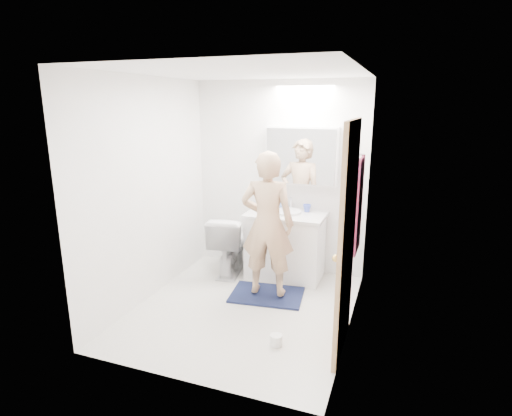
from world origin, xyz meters
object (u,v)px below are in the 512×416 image
at_px(toilet, 230,244).
at_px(soap_bottle_a, 265,200).
at_px(vanity_cabinet, 285,247).
at_px(soap_bottle_b, 280,202).
at_px(toothbrush_cup, 307,208).
at_px(toilet_paper_roll, 276,340).
at_px(person, 267,224).
at_px(medicine_cabinet, 302,156).

xyz_separation_m(toilet, soap_bottle_a, (0.38, 0.27, 0.54)).
distance_m(vanity_cabinet, soap_bottle_b, 0.57).
xyz_separation_m(toothbrush_cup, toilet_paper_roll, (0.13, -1.65, -0.82)).
height_order(person, toothbrush_cup, person).
relative_size(vanity_cabinet, person, 0.56).
bearing_deg(soap_bottle_a, vanity_cabinet, -24.79).
height_order(soap_bottle_a, toothbrush_cup, soap_bottle_a).
bearing_deg(person, toothbrush_cup, -115.77).
distance_m(vanity_cabinet, toothbrush_cup, 0.55).
relative_size(vanity_cabinet, soap_bottle_b, 4.94).
distance_m(medicine_cabinet, toilet, 1.43).
height_order(soap_bottle_b, toothbrush_cup, soap_bottle_b).
height_order(medicine_cabinet, soap_bottle_b, medicine_cabinet).
bearing_deg(medicine_cabinet, toothbrush_cup, -26.75).
height_order(person, soap_bottle_b, person).
bearing_deg(toilet_paper_roll, toothbrush_cup, 94.42).
relative_size(toilet, toilet_paper_roll, 6.95).
distance_m(toilet, toothbrush_cup, 1.08).
bearing_deg(toilet, toothbrush_cup, -172.37).
xyz_separation_m(toilet, toilet_paper_roll, (1.05, -1.38, -0.33)).
bearing_deg(medicine_cabinet, vanity_cabinet, -120.40).
distance_m(vanity_cabinet, toilet_paper_roll, 1.57).
distance_m(person, soap_bottle_a, 0.80).
xyz_separation_m(medicine_cabinet, soap_bottle_b, (-0.25, -0.03, -0.59)).
relative_size(soap_bottle_a, soap_bottle_b, 1.12).
bearing_deg(person, soap_bottle_b, -90.38).
height_order(medicine_cabinet, toilet_paper_roll, medicine_cabinet).
xyz_separation_m(toilet, soap_bottle_b, (0.58, 0.30, 0.53)).
xyz_separation_m(vanity_cabinet, person, (-0.04, -0.60, 0.46)).
distance_m(toothbrush_cup, toilet_paper_roll, 1.85).
xyz_separation_m(medicine_cabinet, toilet_paper_roll, (0.23, -1.70, -1.45)).
bearing_deg(medicine_cabinet, soap_bottle_a, -172.37).
bearing_deg(medicine_cabinet, soap_bottle_b, -173.11).
relative_size(toilet, toothbrush_cup, 7.69).
distance_m(soap_bottle_b, toilet_paper_roll, 1.94).
xyz_separation_m(soap_bottle_b, toothbrush_cup, (0.35, -0.02, -0.04)).
xyz_separation_m(vanity_cabinet, toilet_paper_roll, (0.35, -1.49, -0.34)).
distance_m(medicine_cabinet, person, 1.05).
bearing_deg(toothbrush_cup, vanity_cabinet, -144.27).
bearing_deg(toilet_paper_roll, medicine_cabinet, 97.60).
xyz_separation_m(vanity_cabinet, medicine_cabinet, (0.12, 0.21, 1.11)).
relative_size(medicine_cabinet, soap_bottle_b, 4.83).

